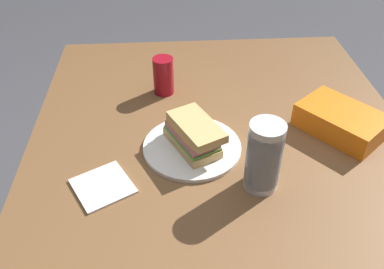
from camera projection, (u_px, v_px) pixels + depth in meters
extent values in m
cube|color=brown|center=(229.00, 183.00, 1.05)|extent=(1.56, 1.08, 0.04)
cylinder|color=brown|center=(98.00, 134.00, 1.80)|extent=(0.07, 0.07, 0.71)
cylinder|color=brown|center=(304.00, 126.00, 1.85)|extent=(0.07, 0.07, 0.71)
cylinder|color=white|center=(192.00, 147.00, 1.12)|extent=(0.27, 0.27, 0.01)
cube|color=#DBB26B|center=(192.00, 142.00, 1.11)|extent=(0.19, 0.16, 0.02)
cube|color=#599E3F|center=(192.00, 137.00, 1.10)|extent=(0.18, 0.15, 0.01)
cube|color=#C6727A|center=(192.00, 133.00, 1.09)|extent=(0.18, 0.14, 0.02)
cube|color=yellow|center=(192.00, 129.00, 1.08)|extent=(0.17, 0.14, 0.01)
cube|color=#DBB26B|center=(196.00, 127.00, 1.06)|extent=(0.19, 0.16, 0.02)
cylinder|color=maroon|center=(163.00, 76.00, 1.31)|extent=(0.07, 0.07, 0.12)
cube|color=orange|center=(341.00, 121.00, 1.16)|extent=(0.27, 0.26, 0.07)
cylinder|color=silver|center=(262.00, 171.00, 0.99)|extent=(0.08, 0.08, 0.09)
cylinder|color=silver|center=(263.00, 165.00, 0.97)|extent=(0.08, 0.08, 0.09)
cylinder|color=silver|center=(263.00, 159.00, 0.96)|extent=(0.08, 0.08, 0.09)
cylinder|color=silver|center=(264.00, 154.00, 0.95)|extent=(0.08, 0.08, 0.09)
cylinder|color=silver|center=(265.00, 148.00, 0.94)|extent=(0.08, 0.08, 0.09)
cylinder|color=silver|center=(266.00, 142.00, 0.93)|extent=(0.08, 0.08, 0.09)
cube|color=white|center=(103.00, 186.00, 1.01)|extent=(0.18, 0.18, 0.01)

